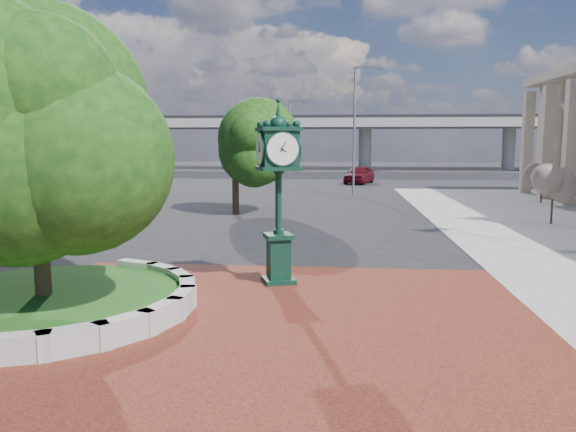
# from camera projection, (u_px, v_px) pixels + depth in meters

# --- Properties ---
(ground) EXTENTS (200.00, 200.00, 0.00)m
(ground) POSITION_uv_depth(u_px,v_px,m) (263.00, 318.00, 12.28)
(ground) COLOR black
(ground) RESTS_ON ground
(plaza) EXTENTS (12.00, 12.00, 0.04)m
(plaza) POSITION_uv_depth(u_px,v_px,m) (256.00, 332.00, 11.29)
(plaza) COLOR maroon
(plaza) RESTS_ON ground
(planter_wall) EXTENTS (2.96, 6.77, 0.54)m
(planter_wall) POSITION_uv_depth(u_px,v_px,m) (142.00, 302.00, 12.50)
(planter_wall) COLOR #9E9B93
(planter_wall) RESTS_ON ground
(grass_bed) EXTENTS (6.10, 6.10, 0.40)m
(grass_bed) POSITION_uv_depth(u_px,v_px,m) (44.00, 303.00, 12.72)
(grass_bed) COLOR #244E16
(grass_bed) RESTS_ON ground
(overpass) EXTENTS (90.00, 12.00, 7.50)m
(overpass) POSITION_uv_depth(u_px,v_px,m) (329.00, 123.00, 80.54)
(overpass) COLOR #9E9B93
(overpass) RESTS_ON ground
(tree_planter) EXTENTS (5.20, 5.20, 6.33)m
(tree_planter) POSITION_uv_depth(u_px,v_px,m) (35.00, 146.00, 12.26)
(tree_planter) COLOR #38281C
(tree_planter) RESTS_ON ground
(tree_street) EXTENTS (4.40, 4.40, 5.45)m
(tree_street) POSITION_uv_depth(u_px,v_px,m) (235.00, 153.00, 30.00)
(tree_street) COLOR #38281C
(tree_street) RESTS_ON ground
(post_clock) EXTENTS (1.24, 1.24, 4.87)m
(post_clock) POSITION_uv_depth(u_px,v_px,m) (278.00, 185.00, 14.89)
(post_clock) COLOR black
(post_clock) RESTS_ON ground
(parked_car) EXTENTS (3.35, 5.35, 1.70)m
(parked_car) POSITION_uv_depth(u_px,v_px,m) (359.00, 174.00, 52.54)
(parked_car) COLOR #540C16
(parked_car) RESTS_ON ground
(street_lamp_near) EXTENTS (2.03, 0.58, 9.10)m
(street_lamp_near) POSITION_uv_depth(u_px,v_px,m) (357.00, 121.00, 39.79)
(street_lamp_near) COLOR slate
(street_lamp_near) RESTS_ON ground
(street_lamp_far) EXTENTS (1.77, 0.59, 7.99)m
(street_lamp_far) POSITION_uv_depth(u_px,v_px,m) (291.00, 134.00, 56.37)
(street_lamp_far) COLOR slate
(street_lamp_far) RESTS_ON ground
(shrub_near) EXTENTS (1.20, 1.20, 2.20)m
(shrub_near) POSITION_uv_depth(u_px,v_px,m) (553.00, 191.00, 25.96)
(shrub_near) COLOR #38281C
(shrub_near) RESTS_ON ground
(shrub_far) EXTENTS (1.20, 1.20, 2.20)m
(shrub_far) POSITION_uv_depth(u_px,v_px,m) (542.00, 178.00, 35.26)
(shrub_far) COLOR #38281C
(shrub_far) RESTS_ON ground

